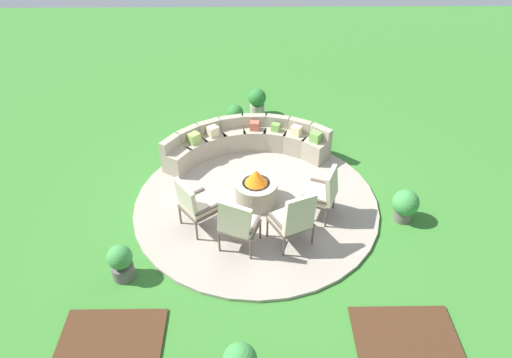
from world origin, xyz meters
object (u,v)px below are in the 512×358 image
lounge_chair_front_left (196,203)px  lounge_chair_back_left (294,218)px  curved_stone_bench (246,142)px  lounge_chair_back_right (323,192)px  potted_plant_3 (235,115)px  lounge_chair_front_right (238,224)px  potted_plant_1 (257,101)px  potted_plant_4 (405,205)px  potted_plant_2 (121,262)px  fire_pit (256,190)px

lounge_chair_front_left → lounge_chair_back_left: size_ratio=0.96×
curved_stone_bench → lounge_chair_back_left: bearing=-73.4°
lounge_chair_back_right → potted_plant_3: bearing=49.6°
lounge_chair_front_right → potted_plant_1: bearing=104.7°
lounge_chair_back_left → potted_plant_4: (2.06, 0.64, -0.27)m
curved_stone_bench → lounge_chair_back_right: 2.44m
lounge_chair_front_left → potted_plant_1: lounge_chair_front_left is taller
lounge_chair_front_right → potted_plant_2: size_ratio=1.71×
lounge_chair_back_right → potted_plant_1: (-1.11, 3.81, -0.22)m
lounge_chair_back_left → potted_plant_1: size_ratio=1.59×
lounge_chair_back_left → potted_plant_1: lounge_chair_back_left is taller
potted_plant_1 → potted_plant_3: potted_plant_1 is taller
fire_pit → potted_plant_4: size_ratio=1.27×
lounge_chair_front_right → potted_plant_3: size_ratio=1.92×
lounge_chair_back_right → potted_plant_3: 3.63m
curved_stone_bench → potted_plant_4: 3.54m
potted_plant_2 → potted_plant_3: potted_plant_2 is taller
potted_plant_1 → curved_stone_bench: bearing=-98.5°
lounge_chair_back_right → potted_plant_2: 3.60m
lounge_chair_front_left → potted_plant_2: (-1.09, -1.08, -0.27)m
fire_pit → potted_plant_2: bearing=-140.7°
fire_pit → curved_stone_bench: (-0.20, 1.62, 0.01)m
lounge_chair_back_right → lounge_chair_front_right: bearing=141.7°
lounge_chair_front_right → potted_plant_3: (-0.14, 4.05, -0.31)m
lounge_chair_front_left → potted_plant_2: size_ratio=1.66×
lounge_chair_front_left → potted_plant_4: size_ratio=1.69×
curved_stone_bench → lounge_chair_back_left: 2.84m
lounge_chair_back_left → potted_plant_2: lounge_chair_back_left is taller
fire_pit → potted_plant_3: (-0.46, 2.85, -0.04)m
lounge_chair_front_left → lounge_chair_back_right: 2.24m
lounge_chair_front_left → potted_plant_1: size_ratio=1.54×
curved_stone_bench → lounge_chair_front_right: 2.84m
lounge_chair_front_right → potted_plant_3: lounge_chair_front_right is taller
lounge_chair_back_left → fire_pit: bearing=90.0°
curved_stone_bench → potted_plant_1: (0.27, 1.81, 0.02)m
potted_plant_1 → lounge_chair_back_left: bearing=-83.2°
potted_plant_3 → lounge_chair_back_right: bearing=-63.2°
fire_pit → lounge_chair_back_left: lounge_chair_back_left is taller
potted_plant_1 → potted_plant_4: 4.67m
lounge_chair_back_left → lounge_chair_back_right: 0.91m
lounge_chair_back_right → potted_plant_2: lounge_chair_back_right is taller
potted_plant_3 → lounge_chair_front_left: bearing=-99.5°
lounge_chair_back_right → potted_plant_4: lounge_chair_back_right is taller
curved_stone_bench → lounge_chair_front_left: bearing=-110.2°
lounge_chair_front_left → lounge_chair_back_right: size_ratio=1.05×
lounge_chair_front_right → lounge_chair_back_left: size_ratio=1.00×
potted_plant_1 → potted_plant_3: (-0.52, -0.58, -0.06)m
potted_plant_4 → lounge_chair_back_right: bearing=177.1°
fire_pit → lounge_chair_front_right: 1.27m
fire_pit → lounge_chair_front_left: (-1.05, -0.67, 0.26)m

